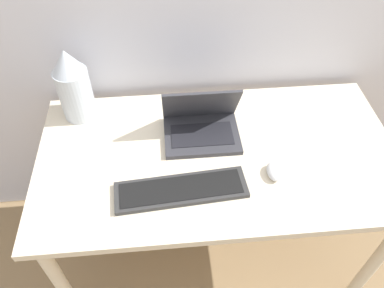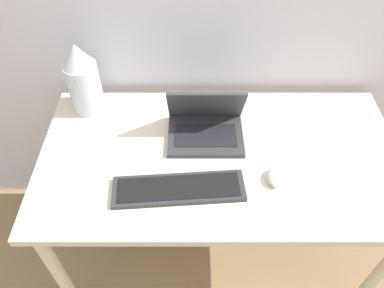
# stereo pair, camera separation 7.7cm
# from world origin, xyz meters

# --- Properties ---
(desk) EXTENTS (1.38, 0.73, 0.78)m
(desk) POSITION_xyz_m (0.00, 0.37, 0.69)
(desk) COLOR beige
(desk) RESTS_ON ground_plane
(laptop) EXTENTS (0.29, 0.23, 0.22)m
(laptop) POSITION_xyz_m (-0.06, 0.48, 0.83)
(laptop) COLOR #333338
(laptop) RESTS_ON desk
(keyboard) EXTENTS (0.47, 0.16, 0.02)m
(keyboard) POSITION_xyz_m (-0.16, 0.20, 0.79)
(keyboard) COLOR #2D2D2D
(keyboard) RESTS_ON desk
(mouse) EXTENTS (0.05, 0.09, 0.04)m
(mouse) POSITION_xyz_m (0.18, 0.24, 0.80)
(mouse) COLOR silver
(mouse) RESTS_ON desk
(vase) EXTENTS (0.13, 0.13, 0.31)m
(vase) POSITION_xyz_m (-0.55, 0.63, 0.93)
(vase) COLOR silver
(vase) RESTS_ON desk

